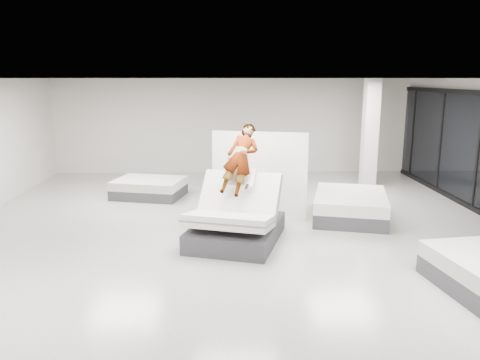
{
  "coord_description": "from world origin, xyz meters",
  "views": [
    {
      "loc": [
        -0.23,
        -8.95,
        3.21
      ],
      "look_at": [
        0.1,
        1.14,
        1.0
      ],
      "focal_mm": 35.0,
      "sensor_mm": 36.0,
      "label": 1
    }
  ],
  "objects_px": {
    "hero_bed": "(236,221)",
    "flat_bed_left_far": "(149,188)",
    "divider_panel": "(259,175)",
    "person": "(241,174)",
    "flat_bed_right_far": "(350,206)",
    "column": "(370,134)",
    "remote": "(247,186)"
  },
  "relations": [
    {
      "from": "hero_bed",
      "to": "person",
      "type": "relative_size",
      "value": 1.59
    },
    {
      "from": "person",
      "to": "remote",
      "type": "bearing_deg",
      "value": -57.85
    },
    {
      "from": "hero_bed",
      "to": "divider_panel",
      "type": "bearing_deg",
      "value": 70.7
    },
    {
      "from": "remote",
      "to": "person",
      "type": "bearing_deg",
      "value": 122.15
    },
    {
      "from": "divider_panel",
      "to": "person",
      "type": "bearing_deg",
      "value": -95.22
    },
    {
      "from": "hero_bed",
      "to": "person",
      "type": "height_order",
      "value": "person"
    },
    {
      "from": "flat_bed_right_far",
      "to": "flat_bed_left_far",
      "type": "xyz_separation_m",
      "value": [
        -5.01,
        2.16,
        -0.04
      ]
    },
    {
      "from": "hero_bed",
      "to": "divider_panel",
      "type": "relative_size",
      "value": 1.13
    },
    {
      "from": "person",
      "to": "remote",
      "type": "distance_m",
      "value": 0.45
    },
    {
      "from": "person",
      "to": "flat_bed_left_far",
      "type": "xyz_separation_m",
      "value": [
        -2.4,
        3.36,
        -1.07
      ]
    },
    {
      "from": "flat_bed_left_far",
      "to": "column",
      "type": "relative_size",
      "value": 0.65
    },
    {
      "from": "flat_bed_left_far",
      "to": "hero_bed",
      "type": "bearing_deg",
      "value": -58.0
    },
    {
      "from": "person",
      "to": "flat_bed_left_far",
      "type": "height_order",
      "value": "person"
    },
    {
      "from": "flat_bed_right_far",
      "to": "column",
      "type": "height_order",
      "value": "column"
    },
    {
      "from": "person",
      "to": "remote",
      "type": "height_order",
      "value": "person"
    },
    {
      "from": "flat_bed_right_far",
      "to": "column",
      "type": "bearing_deg",
      "value": 66.56
    },
    {
      "from": "hero_bed",
      "to": "remote",
      "type": "bearing_deg",
      "value": -18.2
    },
    {
      "from": "divider_panel",
      "to": "flat_bed_left_far",
      "type": "relative_size",
      "value": 1.07
    },
    {
      "from": "divider_panel",
      "to": "remote",
      "type": "bearing_deg",
      "value": -87.41
    },
    {
      "from": "hero_bed",
      "to": "flat_bed_right_far",
      "type": "xyz_separation_m",
      "value": [
        2.7,
        1.52,
        -0.13
      ]
    },
    {
      "from": "person",
      "to": "flat_bed_left_far",
      "type": "bearing_deg",
      "value": 142.47
    },
    {
      "from": "column",
      "to": "remote",
      "type": "bearing_deg",
      "value": -129.48
    },
    {
      "from": "remote",
      "to": "flat_bed_left_far",
      "type": "xyz_separation_m",
      "value": [
        -2.51,
        3.76,
        -0.9
      ]
    },
    {
      "from": "divider_panel",
      "to": "flat_bed_right_far",
      "type": "bearing_deg",
      "value": 11.43
    },
    {
      "from": "hero_bed",
      "to": "flat_bed_left_far",
      "type": "height_order",
      "value": "hero_bed"
    },
    {
      "from": "remote",
      "to": "flat_bed_left_far",
      "type": "relative_size",
      "value": 0.07
    },
    {
      "from": "divider_panel",
      "to": "flat_bed_right_far",
      "type": "distance_m",
      "value": 2.25
    },
    {
      "from": "remote",
      "to": "column",
      "type": "relative_size",
      "value": 0.04
    },
    {
      "from": "person",
      "to": "column",
      "type": "xyz_separation_m",
      "value": [
        3.92,
        4.23,
        0.28
      ]
    },
    {
      "from": "divider_panel",
      "to": "flat_bed_left_far",
      "type": "bearing_deg",
      "value": 159.35
    },
    {
      "from": "person",
      "to": "flat_bed_left_far",
      "type": "relative_size",
      "value": 0.76
    },
    {
      "from": "divider_panel",
      "to": "flat_bed_right_far",
      "type": "relative_size",
      "value": 0.9
    }
  ]
}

